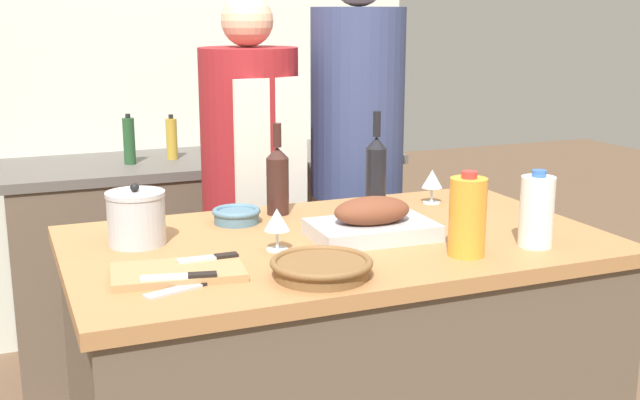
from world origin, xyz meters
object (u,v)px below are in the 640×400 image
(knife_bread, at_px, (210,258))
(wine_glass_right, at_px, (432,180))
(wine_bottle_dark, at_px, (376,170))
(milk_jug, at_px, (537,211))
(condiment_bottle_tall, at_px, (129,141))
(stock_pot, at_px, (136,218))
(cutting_board, at_px, (178,272))
(person_cook_guest, at_px, (357,162))
(mixing_bowl, at_px, (237,215))
(wine_glass_left, at_px, (277,221))
(person_cook_aproned, at_px, (251,193))
(wicker_basket, at_px, (321,267))
(knife_chef, at_px, (192,286))
(wine_bottle_green, at_px, (278,179))
(condiment_bottle_short, at_px, (172,139))
(knife_paring, at_px, (182,276))
(roasting_pan, at_px, (372,222))
(juice_jug, at_px, (467,216))

(knife_bread, bearing_deg, wine_glass_right, 24.11)
(wine_bottle_dark, height_order, wine_glass_right, wine_bottle_dark)
(wine_bottle_dark, bearing_deg, milk_jug, -69.67)
(wine_bottle_dark, relative_size, condiment_bottle_tall, 1.44)
(stock_pot, bearing_deg, knife_bread, -62.75)
(cutting_board, bearing_deg, wine_glass_right, 24.40)
(person_cook_guest, bearing_deg, wine_bottle_dark, -115.92)
(mixing_bowl, height_order, wine_glass_left, wine_glass_left)
(cutting_board, relative_size, wine_glass_left, 2.92)
(stock_pot, distance_m, knife_bread, 0.30)
(person_cook_guest, bearing_deg, cutting_board, -140.67)
(person_cook_aproned, bearing_deg, knife_bread, -122.17)
(wicker_basket, distance_m, milk_jug, 0.63)
(cutting_board, xyz_separation_m, knife_chef, (0.01, -0.09, -0.01))
(cutting_board, distance_m, wine_bottle_green, 0.64)
(wine_glass_right, distance_m, condiment_bottle_short, 1.38)
(stock_pot, relative_size, knife_paring, 0.96)
(stock_pot, relative_size, wine_glass_right, 1.53)
(wicker_basket, bearing_deg, roasting_pan, 45.14)
(wine_glass_right, xyz_separation_m, condiment_bottle_short, (-0.59, 1.25, -0.01))
(knife_chef, xyz_separation_m, condiment_bottle_short, (0.33, 1.76, 0.07))
(knife_chef, xyz_separation_m, person_cook_aproned, (0.48, 1.09, -0.05))
(cutting_board, distance_m, knife_bread, 0.10)
(wine_glass_right, height_order, knife_paring, wine_glass_right)
(knife_bread, distance_m, condiment_bottle_short, 1.64)
(milk_jug, height_order, knife_chef, milk_jug)
(mixing_bowl, bearing_deg, wine_bottle_dark, 2.31)
(milk_jug, bearing_deg, condiment_bottle_short, 108.59)
(condiment_bottle_tall, distance_m, person_cook_aproned, 0.72)
(wine_bottle_dark, height_order, person_cook_guest, person_cook_guest)
(wine_glass_left, distance_m, condiment_bottle_tall, 1.52)
(wicker_basket, height_order, wine_bottle_green, wine_bottle_green)
(milk_jug, relative_size, person_cook_guest, 0.12)
(wicker_basket, xyz_separation_m, wine_bottle_dark, (0.42, 0.57, 0.10))
(stock_pot, height_order, knife_paring, stock_pot)
(wine_glass_right, relative_size, person_cook_aproned, 0.07)
(wine_glass_right, bearing_deg, person_cook_aproned, 127.08)
(wicker_basket, xyz_separation_m, cutting_board, (-0.31, 0.14, -0.02))
(cutting_board, xyz_separation_m, mixing_bowl, (0.27, 0.42, 0.02))
(juice_jug, bearing_deg, milk_jug, 0.46)
(condiment_bottle_short, bearing_deg, juice_jug, -77.86)
(mixing_bowl, height_order, condiment_bottle_tall, condiment_bottle_tall)
(stock_pot, xyz_separation_m, knife_paring, (0.04, -0.37, -0.05))
(mixing_bowl, relative_size, knife_bread, 0.95)
(mixing_bowl, relative_size, wine_bottle_green, 0.51)
(roasting_pan, bearing_deg, milk_jug, -32.57)
(knife_chef, bearing_deg, person_cook_aproned, 66.23)
(knife_bread, bearing_deg, wine_bottle_dark, 31.30)
(person_cook_guest, bearing_deg, juice_jug, -107.24)
(cutting_board, height_order, person_cook_aproned, person_cook_aproned)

